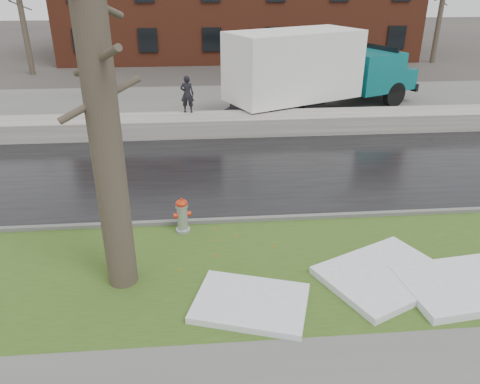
{
  "coord_description": "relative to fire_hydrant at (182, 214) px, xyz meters",
  "views": [
    {
      "loc": [
        -1.15,
        -9.94,
        6.1
      ],
      "look_at": [
        -0.23,
        0.8,
        1.0
      ],
      "focal_mm": 35.0,
      "sensor_mm": 36.0,
      "label": 1
    }
  ],
  "objects": [
    {
      "name": "snow_patch_side",
      "position": [
        6.06,
        -2.94,
        -0.41
      ],
      "size": [
        3.0,
        2.12,
        0.18
      ],
      "primitive_type": "cube",
      "rotation": [
        0.0,
        0.0,
        0.12
      ],
      "color": "white",
      "rests_on": "verge"
    },
    {
      "name": "box_truck",
      "position": [
        5.86,
        10.95,
        1.46
      ],
      "size": [
        11.07,
        6.39,
        3.78
      ],
      "rotation": [
        0.0,
        0.0,
        0.43
      ],
      "color": "black",
      "rests_on": "ground"
    },
    {
      "name": "parking_lot",
      "position": [
        1.72,
        12.39,
        -0.52
      ],
      "size": [
        60.0,
        9.0,
        0.03
      ],
      "primitive_type": "cube",
      "color": "slate",
      "rests_on": "ground"
    },
    {
      "name": "bg_tree_center",
      "position": [
        -4.28,
        25.39,
        2.79
      ],
      "size": [
        1.4,
        1.62,
        6.5
      ],
      "color": "brown",
      "rests_on": "ground"
    },
    {
      "name": "bg_tree_left",
      "position": [
        -10.28,
        21.39,
        2.79
      ],
      "size": [
        1.4,
        1.62,
        6.5
      ],
      "color": "brown",
      "rests_on": "ground"
    },
    {
      "name": "road",
      "position": [
        1.72,
        3.89,
        -0.52
      ],
      "size": [
        60.0,
        7.0,
        0.03
      ],
      "primitive_type": "cube",
      "color": "black",
      "rests_on": "ground"
    },
    {
      "name": "worker",
      "position": [
        0.03,
        8.69,
        0.98
      ],
      "size": [
        0.6,
        0.44,
        1.53
      ],
      "primitive_type": "imported",
      "rotation": [
        0.0,
        0.0,
        3.01
      ],
      "color": "black",
      "rests_on": "snowbank"
    },
    {
      "name": "snowbank",
      "position": [
        1.72,
        8.09,
        -0.16
      ],
      "size": [
        60.0,
        1.6,
        0.75
      ],
      "primitive_type": "cube",
      "color": "#BDB7AC",
      "rests_on": "ground"
    },
    {
      "name": "snow_patch_near",
      "position": [
        4.43,
        -2.45,
        -0.42
      ],
      "size": [
        3.21,
        2.92,
        0.16
      ],
      "primitive_type": "cube",
      "rotation": [
        0.0,
        0.0,
        0.44
      ],
      "color": "white",
      "rests_on": "verge"
    },
    {
      "name": "verge",
      "position": [
        1.72,
        -1.86,
        -0.52
      ],
      "size": [
        60.0,
        4.5,
        0.04
      ],
      "primitive_type": "cube",
      "color": "#314C19",
      "rests_on": "ground"
    },
    {
      "name": "fire_hydrant",
      "position": [
        0.0,
        0.0,
        0.0
      ],
      "size": [
        0.47,
        0.43,
        0.94
      ],
      "rotation": [
        0.0,
        0.0,
        0.26
      ],
      "color": "#ADAFB5",
      "rests_on": "verge"
    },
    {
      "name": "curb",
      "position": [
        1.72,
        0.39,
        -0.47
      ],
      "size": [
        60.0,
        0.15,
        0.14
      ],
      "primitive_type": "cube",
      "color": "slate",
      "rests_on": "ground"
    },
    {
      "name": "tree",
      "position": [
        -1.23,
        -2.02,
        3.39
      ],
      "size": [
        1.44,
        1.63,
        7.72
      ],
      "rotation": [
        0.0,
        0.0,
        0.19
      ],
      "color": "brown",
      "rests_on": "verge"
    },
    {
      "name": "ground",
      "position": [
        1.72,
        -0.61,
        -0.54
      ],
      "size": [
        120.0,
        120.0,
        0.0
      ],
      "primitive_type": "plane",
      "color": "#47423D",
      "rests_on": "ground"
    },
    {
      "name": "snow_patch_far",
      "position": [
        1.42,
        -3.11,
        -0.43
      ],
      "size": [
        2.58,
        2.19,
        0.14
      ],
      "primitive_type": "cube",
      "rotation": [
        0.0,
        0.0,
        -0.31
      ],
      "color": "white",
      "rests_on": "verge"
    },
    {
      "name": "bg_tree_right",
      "position": [
        17.72,
        23.39,
        2.79
      ],
      "size": [
        1.4,
        1.62,
        6.5
      ],
      "color": "brown",
      "rests_on": "ground"
    }
  ]
}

